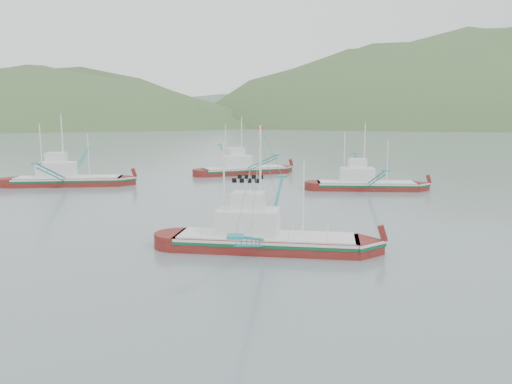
{
  "coord_description": "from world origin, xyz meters",
  "views": [
    {
      "loc": [
        0.28,
        -38.69,
        10.16
      ],
      "look_at": [
        0.0,
        6.0,
        3.2
      ],
      "focal_mm": 35.0,
      "sensor_mm": 36.0,
      "label": 1
    }
  ],
  "objects_px": {
    "bg_boat_right": "(365,180)",
    "bg_boat_far": "(244,162)",
    "bg_boat_left": "(66,174)",
    "main_boat": "(264,229)"
  },
  "relations": [
    {
      "from": "main_boat",
      "to": "bg_boat_far",
      "type": "distance_m",
      "value": 48.48
    },
    {
      "from": "bg_boat_left",
      "to": "bg_boat_far",
      "type": "xyz_separation_m",
      "value": [
        25.11,
        13.98,
        0.47
      ]
    },
    {
      "from": "bg_boat_right",
      "to": "bg_boat_far",
      "type": "bearing_deg",
      "value": 136.65
    },
    {
      "from": "bg_boat_right",
      "to": "bg_boat_left",
      "type": "xyz_separation_m",
      "value": [
        -42.17,
        3.85,
        0.32
      ]
    },
    {
      "from": "bg_boat_left",
      "to": "bg_boat_far",
      "type": "bearing_deg",
      "value": 22.23
    },
    {
      "from": "bg_boat_right",
      "to": "bg_boat_far",
      "type": "relative_size",
      "value": 0.97
    },
    {
      "from": "bg_boat_far",
      "to": "bg_boat_right",
      "type": "bearing_deg",
      "value": -69.39
    },
    {
      "from": "main_boat",
      "to": "bg_boat_right",
      "type": "bearing_deg",
      "value": 73.28
    },
    {
      "from": "bg_boat_far",
      "to": "bg_boat_left",
      "type": "bearing_deg",
      "value": -174.03
    },
    {
      "from": "main_boat",
      "to": "bg_boat_far",
      "type": "xyz_separation_m",
      "value": [
        -2.98,
        48.39,
        0.49
      ]
    }
  ]
}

